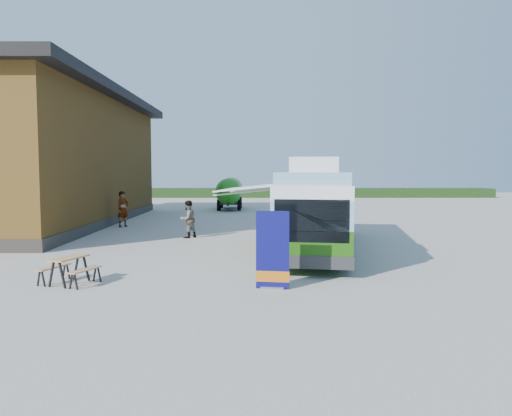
{
  "coord_description": "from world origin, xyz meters",
  "views": [
    {
      "loc": [
        1.35,
        -18.24,
        3.05
      ],
      "look_at": [
        1.43,
        3.44,
        1.4
      ],
      "focal_mm": 35.0,
      "sensor_mm": 36.0,
      "label": 1
    }
  ],
  "objects_px": {
    "bus": "(318,206)",
    "slurry_tanker": "(230,191)",
    "banner": "(273,257)",
    "person_b": "(188,219)",
    "picnic_table": "(69,264)",
    "person_a": "(123,209)"
  },
  "relations": [
    {
      "from": "bus",
      "to": "slurry_tanker",
      "type": "height_order",
      "value": "bus"
    },
    {
      "from": "bus",
      "to": "picnic_table",
      "type": "bearing_deg",
      "value": -131.69
    },
    {
      "from": "bus",
      "to": "slurry_tanker",
      "type": "distance_m",
      "value": 20.14
    },
    {
      "from": "banner",
      "to": "picnic_table",
      "type": "bearing_deg",
      "value": -176.93
    },
    {
      "from": "person_b",
      "to": "slurry_tanker",
      "type": "xyz_separation_m",
      "value": [
        1.09,
        16.59,
        0.56
      ]
    },
    {
      "from": "banner",
      "to": "person_b",
      "type": "bearing_deg",
      "value": 118.69
    },
    {
      "from": "banner",
      "to": "person_b",
      "type": "xyz_separation_m",
      "value": [
        -3.46,
        9.7,
        0.02
      ]
    },
    {
      "from": "person_a",
      "to": "slurry_tanker",
      "type": "distance_m",
      "value": 13.28
    },
    {
      "from": "person_b",
      "to": "person_a",
      "type": "bearing_deg",
      "value": -95.2
    },
    {
      "from": "banner",
      "to": "person_a",
      "type": "xyz_separation_m",
      "value": [
        -7.52,
        14.06,
        0.14
      ]
    },
    {
      "from": "slurry_tanker",
      "to": "person_b",
      "type": "bearing_deg",
      "value": -93.76
    },
    {
      "from": "bus",
      "to": "slurry_tanker",
      "type": "xyz_separation_m",
      "value": [
        -4.37,
        19.66,
        -0.24
      ]
    },
    {
      "from": "person_b",
      "to": "slurry_tanker",
      "type": "distance_m",
      "value": 16.63
    },
    {
      "from": "banner",
      "to": "slurry_tanker",
      "type": "xyz_separation_m",
      "value": [
        -2.37,
        26.29,
        0.59
      ]
    },
    {
      "from": "picnic_table",
      "to": "slurry_tanker",
      "type": "xyz_separation_m",
      "value": [
        3.05,
        25.72,
        0.87
      ]
    },
    {
      "from": "banner",
      "to": "bus",
      "type": "bearing_deg",
      "value": 82.29
    },
    {
      "from": "person_a",
      "to": "slurry_tanker",
      "type": "bearing_deg",
      "value": 14.18
    },
    {
      "from": "bus",
      "to": "picnic_table",
      "type": "distance_m",
      "value": 9.65
    },
    {
      "from": "slurry_tanker",
      "to": "picnic_table",
      "type": "bearing_deg",
      "value": -96.78
    },
    {
      "from": "person_a",
      "to": "person_b",
      "type": "bearing_deg",
      "value": -100.01
    },
    {
      "from": "bus",
      "to": "person_a",
      "type": "relative_size",
      "value": 5.97
    },
    {
      "from": "person_b",
      "to": "slurry_tanker",
      "type": "bearing_deg",
      "value": -141.93
    }
  ]
}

